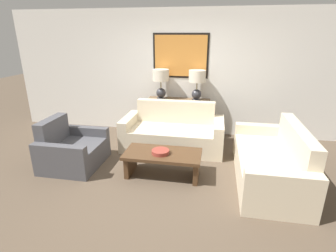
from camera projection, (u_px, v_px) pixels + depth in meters
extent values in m
plane|color=brown|center=(159.00, 182.00, 4.00)|extent=(20.00, 20.00, 0.00)
cube|color=silver|center=(181.00, 73.00, 5.69)|extent=(7.67, 0.10, 2.65)
cube|color=black|center=(181.00, 56.00, 5.52)|extent=(1.18, 0.01, 0.92)
cube|color=orange|center=(181.00, 56.00, 5.51)|extent=(1.10, 0.02, 0.84)
cube|color=brown|center=(178.00, 117.00, 5.74)|extent=(1.34, 0.40, 0.81)
cylinder|color=#333338|center=(161.00, 98.00, 5.67)|extent=(0.18, 0.18, 0.02)
sphere|color=#333338|center=(161.00, 93.00, 5.63)|extent=(0.21, 0.21, 0.21)
cylinder|color=#8C7A51|center=(161.00, 84.00, 5.57)|extent=(0.02, 0.02, 0.16)
cylinder|color=beige|center=(161.00, 75.00, 5.50)|extent=(0.35, 0.35, 0.24)
cylinder|color=#333338|center=(196.00, 100.00, 5.54)|extent=(0.18, 0.18, 0.02)
sphere|color=#333338|center=(197.00, 94.00, 5.50)|extent=(0.21, 0.21, 0.21)
cylinder|color=#8C7A51|center=(197.00, 86.00, 5.44)|extent=(0.02, 0.02, 0.16)
cylinder|color=beige|center=(197.00, 76.00, 5.37)|extent=(0.35, 0.35, 0.24)
cube|color=beige|center=(172.00, 140.00, 5.04)|extent=(1.57, 0.72, 0.43)
cube|color=beige|center=(176.00, 121.00, 5.38)|extent=(1.57, 0.18, 0.88)
cube|color=beige|center=(130.00, 131.00, 5.24)|extent=(0.18, 0.90, 0.61)
cube|color=beige|center=(218.00, 137.00, 4.95)|extent=(0.18, 0.90, 0.61)
cube|color=beige|center=(261.00, 167.00, 4.01)|extent=(0.72, 1.57, 0.43)
cube|color=beige|center=(295.00, 156.00, 3.86)|extent=(0.18, 1.57, 0.88)
cube|color=beige|center=(260.00, 140.00, 4.77)|extent=(0.90, 0.18, 0.61)
cube|color=beige|center=(281.00, 195.00, 3.15)|extent=(0.90, 0.18, 0.61)
cube|color=#4C331E|center=(163.00, 154.00, 4.08)|extent=(1.20, 0.59, 0.05)
cube|color=#4C331E|center=(131.00, 163.00, 4.24)|extent=(0.07, 0.47, 0.35)
cube|color=#4C331E|center=(196.00, 168.00, 4.06)|extent=(0.07, 0.47, 0.35)
cylinder|color=#93382D|center=(160.00, 152.00, 4.03)|extent=(0.27, 0.27, 0.06)
cube|color=#4C4C51|center=(80.00, 155.00, 4.47)|extent=(0.71, 0.71, 0.38)
cube|color=#4C4C51|center=(54.00, 141.00, 4.47)|extent=(0.18, 0.71, 0.81)
cube|color=#4C4C51|center=(60.00, 161.00, 4.06)|extent=(0.89, 0.14, 0.54)
cube|color=#4C4C51|center=(86.00, 141.00, 4.85)|extent=(0.89, 0.14, 0.54)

